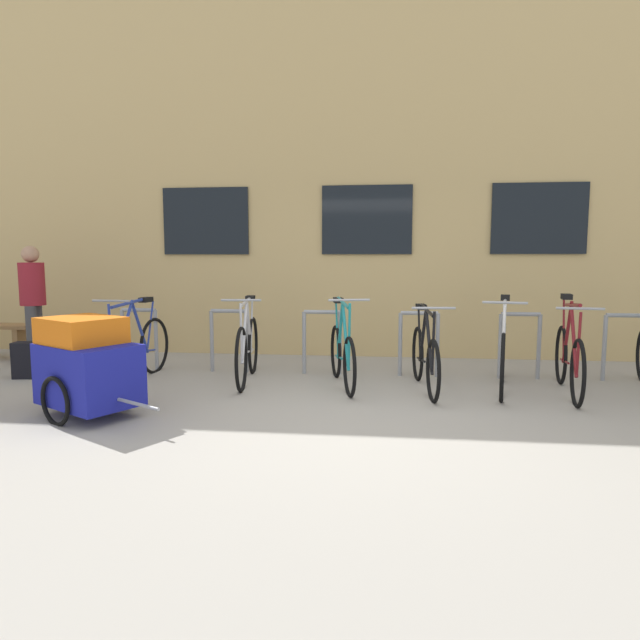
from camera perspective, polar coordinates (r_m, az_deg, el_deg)
name	(u,v)px	position (r m, az deg, el deg)	size (l,w,h in m)	color
ground_plane	(355,419)	(5.04, 3.67, -10.28)	(42.00, 42.00, 0.00)	#9E998E
storefront_building	(371,170)	(10.68, 5.38, 15.41)	(28.00, 5.09, 6.24)	tan
bike_rack	(370,337)	(6.79, 5.25, -1.78)	(6.50, 0.05, 0.81)	gray
bicycle_maroon	(569,358)	(6.45, 24.62, -3.64)	(0.45, 1.73, 1.07)	black
bicycle_blue	(134,348)	(6.84, -18.88, -2.82)	(0.44, 1.71, 1.02)	black
bicycle_silver	(248,348)	(6.52, -7.60, -2.93)	(0.44, 1.70, 1.03)	black
bicycle_teal	(342,353)	(6.24, 2.33, -3.51)	(0.52, 1.58, 1.05)	black
bicycle_black	(425,357)	(6.16, 10.92, -3.80)	(0.44, 1.66, 0.98)	black
bicycle_white	(503,354)	(6.38, 18.62, -3.41)	(0.53, 1.72, 1.05)	black
bike_trailer	(87,365)	(5.45, -23.18, -4.36)	(1.42, 0.99, 0.93)	navy
person_browsing	(33,298)	(8.22, -27.87, 2.09)	(0.32, 0.35, 1.62)	#3F3F42
backpack	(26,360)	(7.55, -28.39, -3.71)	(0.28, 0.20, 0.44)	black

